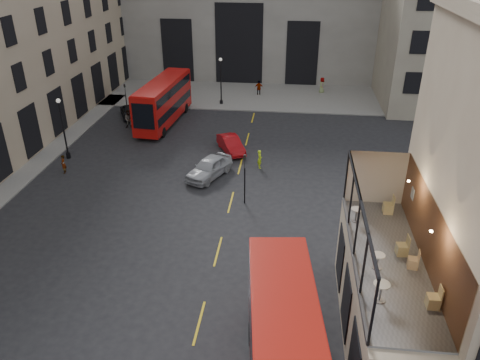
# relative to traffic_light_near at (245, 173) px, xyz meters

# --- Properties ---
(ground) EXTENTS (140.00, 140.00, 0.00)m
(ground) POSITION_rel_traffic_light_near_xyz_m (1.00, -12.00, -2.42)
(ground) COLOR black
(ground) RESTS_ON ground
(host_frontage) EXTENTS (3.00, 11.00, 4.50)m
(host_frontage) POSITION_rel_traffic_light_near_xyz_m (7.50, -12.00, -0.17)
(host_frontage) COLOR tan
(host_frontage) RESTS_ON ground
(cafe_floor) EXTENTS (3.00, 10.00, 0.10)m
(cafe_floor) POSITION_rel_traffic_light_near_xyz_m (7.50, -12.00, 2.12)
(cafe_floor) COLOR slate
(cafe_floor) RESTS_ON host_frontage
(gateway) EXTENTS (35.00, 10.60, 18.00)m
(gateway) POSITION_rel_traffic_light_near_xyz_m (-4.00, 35.99, 6.96)
(gateway) COLOR gray
(gateway) RESTS_ON ground
(building_right) EXTENTS (16.60, 18.60, 20.00)m
(building_right) POSITION_rel_traffic_light_near_xyz_m (21.00, 27.97, 7.97)
(building_right) COLOR #A19A82
(building_right) RESTS_ON ground
(pavement_far) EXTENTS (40.00, 12.00, 0.12)m
(pavement_far) POSITION_rel_traffic_light_near_xyz_m (-5.00, 26.00, -2.36)
(pavement_far) COLOR slate
(pavement_far) RESTS_ON ground
(traffic_light_near) EXTENTS (0.16, 0.20, 3.80)m
(traffic_light_near) POSITION_rel_traffic_light_near_xyz_m (0.00, 0.00, 0.00)
(traffic_light_near) COLOR black
(traffic_light_near) RESTS_ON ground
(traffic_light_far) EXTENTS (0.16, 0.20, 3.80)m
(traffic_light_far) POSITION_rel_traffic_light_near_xyz_m (-14.00, 16.00, 0.00)
(traffic_light_far) COLOR black
(traffic_light_far) RESTS_ON ground
(street_lamp_a) EXTENTS (0.36, 0.36, 5.33)m
(street_lamp_a) POSITION_rel_traffic_light_near_xyz_m (-16.00, 6.00, -0.03)
(street_lamp_a) COLOR black
(street_lamp_a) RESTS_ON ground
(street_lamp_b) EXTENTS (0.36, 0.36, 5.33)m
(street_lamp_b) POSITION_rel_traffic_light_near_xyz_m (-5.00, 22.00, -0.03)
(street_lamp_b) COLOR black
(street_lamp_b) RESTS_ON ground
(bus_far) EXTENTS (3.36, 11.13, 4.38)m
(bus_far) POSITION_rel_traffic_light_near_xyz_m (-9.89, 15.51, 0.03)
(bus_far) COLOR #B00F0C
(bus_far) RESTS_ON ground
(car_a) EXTENTS (3.66, 5.07, 1.60)m
(car_a) POSITION_rel_traffic_light_near_xyz_m (-3.24, 3.88, -1.62)
(car_a) COLOR #9C9EA4
(car_a) RESTS_ON ground
(car_b) EXTENTS (3.17, 4.40, 1.38)m
(car_b) POSITION_rel_traffic_light_near_xyz_m (-2.18, 8.99, -1.74)
(car_b) COLOR #9F090E
(car_b) RESTS_ON ground
(car_c) EXTENTS (3.61, 4.97, 1.34)m
(car_c) POSITION_rel_traffic_light_near_xyz_m (-14.02, 16.83, -1.76)
(car_c) COLOR black
(car_c) RESTS_ON ground
(bicycle) EXTENTS (1.82, 1.25, 0.91)m
(bicycle) POSITION_rel_traffic_light_near_xyz_m (-3.81, 2.91, -1.97)
(bicycle) COLOR gray
(bicycle) RESTS_ON ground
(cyclist) EXTENTS (0.50, 0.64, 1.57)m
(cyclist) POSITION_rel_traffic_light_near_xyz_m (0.63, 5.96, -1.64)
(cyclist) COLOR #C5F519
(cyclist) RESTS_ON ground
(pedestrian_a) EXTENTS (1.01, 0.85, 1.87)m
(pedestrian_a) POSITION_rel_traffic_light_near_xyz_m (-13.02, 13.61, -1.49)
(pedestrian_a) COLOR gray
(pedestrian_a) RESTS_ON ground
(pedestrian_b) EXTENTS (1.09, 1.16, 1.57)m
(pedestrian_b) POSITION_rel_traffic_light_near_xyz_m (-9.86, 26.46, -1.64)
(pedestrian_b) COLOR gray
(pedestrian_b) RESTS_ON ground
(pedestrian_c) EXTENTS (1.13, 0.58, 1.84)m
(pedestrian_c) POSITION_rel_traffic_light_near_xyz_m (-1.00, 25.94, -1.51)
(pedestrian_c) COLOR gray
(pedestrian_c) RESTS_ON ground
(pedestrian_d) EXTENTS (0.77, 1.04, 1.94)m
(pedestrian_d) POSITION_rel_traffic_light_near_xyz_m (6.58, 27.83, -1.45)
(pedestrian_d) COLOR gray
(pedestrian_d) RESTS_ON ground
(pedestrian_e) EXTENTS (0.52, 0.65, 1.54)m
(pedestrian_e) POSITION_rel_traffic_light_near_xyz_m (-15.05, 3.22, -1.66)
(pedestrian_e) COLOR gray
(pedestrian_e) RESTS_ON ground
(cafe_table_near) EXTENTS (0.64, 0.64, 0.80)m
(cafe_table_near) POSITION_rel_traffic_light_near_xyz_m (6.73, -14.64, 2.70)
(cafe_table_near) COLOR beige
(cafe_table_near) RESTS_ON cafe_floor
(cafe_table_mid) EXTENTS (0.55, 0.55, 0.69)m
(cafe_table_mid) POSITION_rel_traffic_light_near_xyz_m (6.92, -12.63, 2.63)
(cafe_table_mid) COLOR white
(cafe_table_mid) RESTS_ON cafe_floor
(cafe_table_far) EXTENTS (0.55, 0.55, 0.69)m
(cafe_table_far) POSITION_rel_traffic_light_near_xyz_m (6.41, -8.98, 2.63)
(cafe_table_far) COLOR beige
(cafe_table_far) RESTS_ON cafe_floor
(cafe_chair_a) EXTENTS (0.47, 0.47, 0.94)m
(cafe_chair_a) POSITION_rel_traffic_light_near_xyz_m (8.67, -14.79, 2.46)
(cafe_chair_a) COLOR #DABE7D
(cafe_chair_a) RESTS_ON cafe_floor
(cafe_chair_b) EXTENTS (0.50, 0.50, 0.95)m
(cafe_chair_b) POSITION_rel_traffic_light_near_xyz_m (8.14, -11.53, 2.46)
(cafe_chair_b) COLOR tan
(cafe_chair_b) RESTS_ON cafe_floor
(cafe_chair_c) EXTENTS (0.48, 0.48, 0.85)m
(cafe_chair_c) POSITION_rel_traffic_light_near_xyz_m (8.42, -12.42, 2.43)
(cafe_chair_c) COLOR #D9B17D
(cafe_chair_c) RESTS_ON cafe_floor
(cafe_chair_d) EXTENTS (0.48, 0.48, 0.96)m
(cafe_chair_d) POSITION_rel_traffic_light_near_xyz_m (8.11, -8.00, 2.47)
(cafe_chair_d) COLOR #D0BB78
(cafe_chair_d) RESTS_ON cafe_floor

